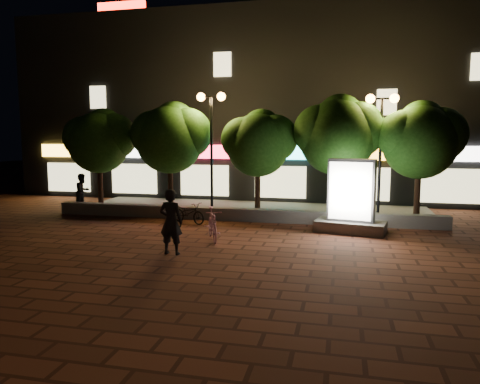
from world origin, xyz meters
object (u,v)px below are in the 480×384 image
(scooter_pink, at_px, (212,224))
(tree_far_right, at_px, (421,137))
(tree_far_left, at_px, (100,139))
(ad_kiosk, at_px, (351,203))
(rider, at_px, (171,222))
(street_lamp_left, at_px, (211,122))
(scooter_parked, at_px, (189,213))
(tree_mid, at_px, (259,141))
(street_lamp_right, at_px, (381,124))
(tree_left, at_px, (171,135))
(pedestrian, at_px, (83,191))
(tree_right, at_px, (339,132))

(scooter_pink, bearing_deg, tree_far_right, 11.47)
(tree_far_left, bearing_deg, ad_kiosk, -13.50)
(tree_far_left, relative_size, rider, 2.41)
(tree_far_left, distance_m, street_lamp_left, 5.50)
(ad_kiosk, relative_size, scooter_pink, 1.45)
(tree_far_left, height_order, scooter_parked, tree_far_left)
(tree_mid, xyz_separation_m, street_lamp_left, (-2.05, -0.26, 0.81))
(street_lamp_right, relative_size, rider, 2.59)
(street_lamp_right, bearing_deg, tree_far_left, 178.79)
(tree_mid, bearing_deg, scooter_parked, -133.74)
(tree_left, bearing_deg, tree_far_right, -0.00)
(street_lamp_right, height_order, pedestrian, street_lamp_right)
(tree_right, distance_m, tree_far_right, 3.20)
(tree_left, relative_size, street_lamp_left, 0.94)
(scooter_pink, distance_m, pedestrian, 8.60)
(tree_left, relative_size, pedestrian, 2.97)
(tree_right, xyz_separation_m, scooter_pink, (-3.93, -5.07, -3.02))
(tree_far_left, height_order, street_lamp_right, street_lamp_right)
(tree_right, xyz_separation_m, scooter_parked, (-5.66, -2.46, -3.14))
(tree_mid, distance_m, pedestrian, 8.41)
(scooter_pink, distance_m, scooter_parked, 3.14)
(tree_far_left, relative_size, pedestrian, 2.81)
(street_lamp_right, xyz_separation_m, scooter_pink, (-5.57, -4.81, -3.35))
(street_lamp_right, bearing_deg, rider, -132.99)
(ad_kiosk, bearing_deg, tree_far_right, 45.55)
(street_lamp_right, bearing_deg, tree_right, 170.90)
(tree_far_left, distance_m, pedestrian, 2.57)
(tree_left, xyz_separation_m, tree_right, (7.30, 0.00, 0.12))
(tree_far_left, distance_m, tree_mid, 7.50)
(tree_right, relative_size, ad_kiosk, 1.93)
(street_lamp_left, bearing_deg, tree_mid, 7.31)
(tree_left, xyz_separation_m, ad_kiosk, (7.83, -2.72, -2.39))
(tree_mid, relative_size, ad_kiosk, 1.72)
(tree_right, xyz_separation_m, ad_kiosk, (0.53, -2.72, -2.51))
(tree_left, bearing_deg, tree_mid, -0.00)
(tree_right, height_order, scooter_parked, tree_right)
(street_lamp_right, bearing_deg, scooter_pink, -139.19)
(tree_right, distance_m, pedestrian, 11.69)
(tree_far_right, relative_size, street_lamp_left, 0.92)
(tree_far_right, bearing_deg, tree_right, 180.00)
(street_lamp_right, bearing_deg, pedestrian, -177.84)
(tree_far_right, distance_m, scooter_pink, 9.19)
(street_lamp_right, bearing_deg, scooter_parked, -163.24)
(street_lamp_right, xyz_separation_m, pedestrian, (-13.00, -0.49, -2.99))
(scooter_pink, height_order, scooter_parked, scooter_pink)
(tree_far_left, bearing_deg, tree_mid, -0.00)
(tree_left, bearing_deg, pedestrian, -169.48)
(tree_far_left, height_order, rider, tree_far_left)
(tree_left, height_order, tree_far_right, tree_left)
(tree_mid, relative_size, street_lamp_right, 0.90)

